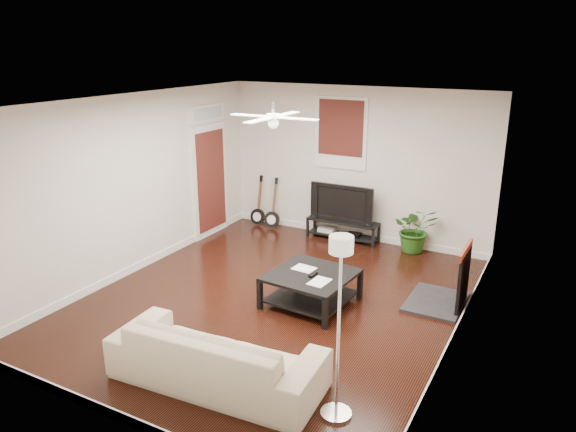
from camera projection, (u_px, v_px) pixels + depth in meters
name	position (u px, v px, depth m)	size (l,w,h in m)	color
room	(274.00, 206.00, 7.34)	(5.01, 6.01, 2.81)	black
brick_accent	(478.00, 213.00, 7.06)	(0.02, 2.20, 2.80)	#B25439
fireplace	(449.00, 275.00, 7.47)	(0.80, 1.10, 0.92)	black
window_back	(341.00, 133.00, 9.80)	(1.00, 0.06, 1.30)	#401511
door_left	(210.00, 170.00, 10.09)	(0.08, 1.00, 2.50)	white
tv_stand	(343.00, 230.00, 10.10)	(1.35, 0.36, 0.38)	black
tv	(344.00, 202.00, 9.95)	(1.21, 0.16, 0.69)	black
coffee_table	(311.00, 288.00, 7.60)	(1.09, 1.09, 0.46)	black
sofa	(217.00, 354.00, 5.79)	(2.32, 0.91, 0.68)	tan
floor_lamp	(339.00, 330.00, 5.08)	(0.31, 0.31, 1.89)	silver
potted_plant	(415.00, 229.00, 9.46)	(0.75, 0.65, 0.83)	#245518
guitar_left	(257.00, 201.00, 10.81)	(0.31, 0.22, 1.01)	black
guitar_right	(272.00, 204.00, 10.62)	(0.31, 0.22, 1.01)	black
ceiling_fan	(273.00, 117.00, 6.98)	(1.24, 1.24, 0.32)	white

